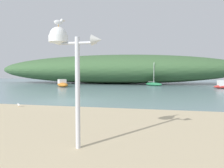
{
  "coord_description": "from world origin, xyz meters",
  "views": [
    {
      "loc": [
        6.5,
        -14.11,
        2.09
      ],
      "look_at": [
        2.78,
        3.19,
        1.16
      ],
      "focal_mm": 31.86,
      "sensor_mm": 36.0,
      "label": 1
    }
  ],
  "objects_px": {
    "motorboat_west_reach": "(223,86)",
    "motorboat_near_shore": "(62,84)",
    "mast_structure": "(66,49)",
    "sailboat_by_sandbar": "(154,84)",
    "seagull_mid_strand": "(19,105)",
    "seagull_on_radar": "(59,22)"
  },
  "relations": [
    {
      "from": "seagull_on_radar",
      "to": "sailboat_by_sandbar",
      "type": "distance_m",
      "value": 30.0
    },
    {
      "from": "mast_structure",
      "to": "motorboat_west_reach",
      "type": "distance_m",
      "value": 28.29
    },
    {
      "from": "sailboat_by_sandbar",
      "to": "seagull_on_radar",
      "type": "bearing_deg",
      "value": -94.28
    },
    {
      "from": "seagull_on_radar",
      "to": "motorboat_west_reach",
      "type": "height_order",
      "value": "seagull_on_radar"
    },
    {
      "from": "seagull_on_radar",
      "to": "motorboat_near_shore",
      "type": "bearing_deg",
      "value": 116.04
    },
    {
      "from": "seagull_on_radar",
      "to": "sailboat_by_sandbar",
      "type": "xyz_separation_m",
      "value": [
        2.23,
        29.76,
        -3.06
      ]
    },
    {
      "from": "motorboat_west_reach",
      "to": "seagull_mid_strand",
      "type": "relative_size",
      "value": 10.93
    },
    {
      "from": "motorboat_near_shore",
      "to": "sailboat_by_sandbar",
      "type": "bearing_deg",
      "value": 21.03
    },
    {
      "from": "mast_structure",
      "to": "seagull_mid_strand",
      "type": "distance_m",
      "value": 7.82
    },
    {
      "from": "motorboat_west_reach",
      "to": "seagull_mid_strand",
      "type": "bearing_deg",
      "value": -129.49
    },
    {
      "from": "mast_structure",
      "to": "sailboat_by_sandbar",
      "type": "distance_m",
      "value": 29.93
    },
    {
      "from": "seagull_mid_strand",
      "to": "motorboat_near_shore",
      "type": "bearing_deg",
      "value": 109.33
    },
    {
      "from": "mast_structure",
      "to": "seagull_on_radar",
      "type": "distance_m",
      "value": 0.72
    },
    {
      "from": "mast_structure",
      "to": "motorboat_west_reach",
      "type": "bearing_deg",
      "value": 65.79
    },
    {
      "from": "motorboat_near_shore",
      "to": "seagull_mid_strand",
      "type": "bearing_deg",
      "value": -70.67
    },
    {
      "from": "seagull_on_radar",
      "to": "motorboat_near_shore",
      "type": "relative_size",
      "value": 0.07
    },
    {
      "from": "motorboat_west_reach",
      "to": "motorboat_near_shore",
      "type": "bearing_deg",
      "value": -176.67
    },
    {
      "from": "mast_structure",
      "to": "seagull_on_radar",
      "type": "relative_size",
      "value": 12.14
    },
    {
      "from": "mast_structure",
      "to": "motorboat_west_reach",
      "type": "xyz_separation_m",
      "value": [
        11.56,
        25.71,
        -2.29
      ]
    },
    {
      "from": "sailboat_by_sandbar",
      "to": "seagull_mid_strand",
      "type": "relative_size",
      "value": 14.92
    },
    {
      "from": "seagull_on_radar",
      "to": "motorboat_west_reach",
      "type": "distance_m",
      "value": 28.42
    },
    {
      "from": "seagull_mid_strand",
      "to": "seagull_on_radar",
      "type": "bearing_deg",
      "value": -44.97
    }
  ]
}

